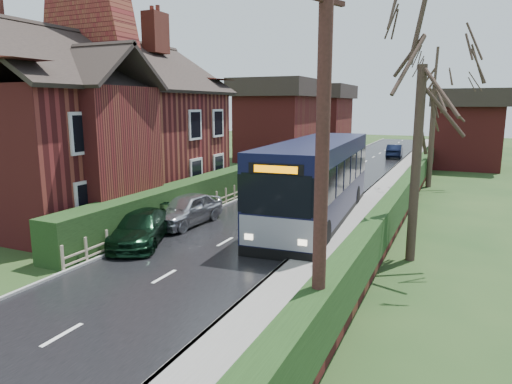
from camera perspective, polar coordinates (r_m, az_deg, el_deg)
The scene contains 18 objects.
ground at distance 16.22m, azimuth -7.25°, elevation -8.15°, with size 140.00×140.00×0.00m, color #334A1F.
road at distance 24.97m, azimuth 4.79°, elevation -1.31°, with size 6.00×100.00×0.02m, color black.
pavement at distance 23.92m, azimuth 14.44°, elevation -2.01°, with size 2.50×100.00×0.14m, color slate.
kerb_right at distance 24.14m, azimuth 11.64°, elevation -1.77°, with size 0.12×100.00×0.14m, color gray.
kerb_left at distance 26.11m, azimuth -1.52°, elevation -0.64°, with size 0.12×100.00×0.10m, color gray.
front_hedge at distance 22.11m, azimuth -9.17°, elevation -0.91°, with size 1.20×16.00×1.60m, color black.
picket_fence at distance 21.79m, azimuth -7.50°, elevation -1.98°, with size 0.10×16.00×0.90m, color tan, non-canonical shape.
right_wall_hedge at distance 23.53m, azimuth 18.26°, elevation -0.07°, with size 0.60×50.00×1.80m.
brick_house at distance 24.52m, azimuth -19.31°, elevation 8.20°, with size 9.30×14.60×10.30m.
bus at distance 20.92m, azimuth 7.57°, elevation 1.30°, with size 3.51×12.20×3.66m.
car_silver at distance 20.45m, azimuth -8.66°, elevation -2.17°, with size 1.63×4.06×1.38m, color silver.
car_green at distance 18.08m, azimuth -14.26°, elevation -4.36°, with size 1.72×4.24×1.23m, color black.
car_distant at distance 48.01m, azimuth 16.93°, elevation 4.92°, with size 1.42×4.08×1.35m, color black.
bus_stop_sign at distance 16.74m, azimuth 6.70°, elevation -1.42°, with size 0.07×0.39×2.61m.
telegraph_pole at distance 8.47m, azimuth 8.17°, elevation 0.99°, with size 0.44×0.93×7.56m.
tree_right_near at distance 15.99m, azimuth 20.24°, elevation 16.34°, with size 4.32×4.32×9.32m.
tree_right_far at distance 31.29m, azimuth 21.57°, elevation 13.14°, with size 4.78×4.78×9.24m.
tree_house_side at distance 33.42m, azimuth -11.34°, elevation 14.32°, with size 4.35×4.35×9.89m.
Camera 1 is at (8.10, -13.03, 5.26)m, focal length 32.00 mm.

